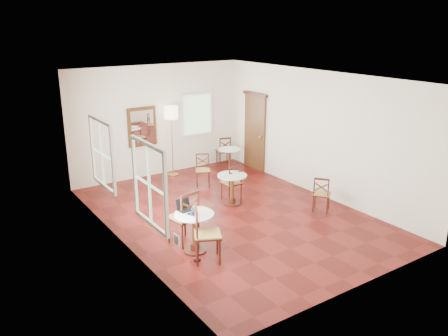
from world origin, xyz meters
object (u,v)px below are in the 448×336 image
laptop (185,207)px  power_adapter (197,260)px  cafe_table_back (230,158)px  mouse (189,214)px  chair_mid_a (232,183)px  floor_lamp (171,117)px  cafe_table_mid (232,186)px  chair_mid_b (322,194)px  water_glass (193,211)px  navy_mug (192,213)px  cafe_table_near (194,228)px  chair_back_b (203,170)px  chair_back_a (224,151)px  chair_near_a (184,217)px  chair_near_b (206,234)px

laptop → power_adapter: 0.99m
cafe_table_back → mouse: bearing=-133.1°
chair_mid_a → floor_lamp: size_ratio=0.46×
cafe_table_mid → cafe_table_back: size_ratio=1.09×
chair_mid_b → water_glass: (-3.34, -0.08, 0.41)m
laptop → mouse: (-0.05, -0.24, -0.03)m
cafe_table_back → navy_mug: bearing=-132.3°
cafe_table_near → floor_lamp: floor_lamp is taller
cafe_table_near → mouse: 0.32m
cafe_table_back → chair_back_b: chair_back_b is taller
cafe_table_near → chair_back_a: size_ratio=0.90×
chair_back_a → navy_mug: size_ratio=8.23×
chair_mid_b → chair_near_a: bearing=47.4°
cafe_table_near → chair_mid_a: 2.68m
chair_back_b → mouse: (-2.14, -3.05, 0.37)m
chair_back_a → navy_mug: bearing=66.1°
chair_near_a → power_adapter: (-0.18, -0.75, -0.51)m
cafe_table_mid → water_glass: size_ratio=6.54×
floor_lamp → mouse: bearing=-114.0°
laptop → chair_near_b: bearing=-90.2°
chair_near_a → chair_back_b: size_ratio=1.31×
laptop → navy_mug: laptop is taller
cafe_table_near → chair_mid_b: (3.33, 0.09, -0.07)m
mouse → power_adapter: mouse is taller
cafe_table_back → navy_mug: (-3.30, -3.63, 0.39)m
cafe_table_mid → chair_near_b: 2.68m
cafe_table_back → chair_back_a: 0.71m
floor_lamp → navy_mug: floor_lamp is taller
cafe_table_back → chair_back_a: (0.25, 0.66, 0.01)m
floor_lamp → navy_mug: (-1.82, -4.23, -0.83)m
cafe_table_mid → chair_mid_a: bearing=55.9°
chair_back_b → chair_mid_a: bearing=-60.5°
chair_near_a → chair_mid_a: bearing=-157.6°
mouse → cafe_table_near: bearing=-16.7°
chair_near_b → cafe_table_mid: bearing=-17.8°
water_glass → chair_mid_a: bearing=39.9°
chair_back_b → power_adapter: size_ratio=7.44×
chair_near_b → cafe_table_near: bearing=28.5°
chair_back_b → laptop: 3.52m
cafe_table_near → cafe_table_back: 4.82m
chair_near_a → water_glass: bearing=73.5°
cafe_table_mid → chair_near_a: 2.17m
laptop → cafe_table_near: bearing=-84.1°
mouse → water_glass: 0.09m
water_glass → power_adapter: size_ratio=1.00×
laptop → navy_mug: 0.31m
floor_lamp → laptop: floor_lamp is taller
chair_near_b → chair_mid_b: (3.32, 0.47, -0.11)m
cafe_table_near → chair_mid_b: bearing=1.6°
chair_back_b → mouse: 3.74m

